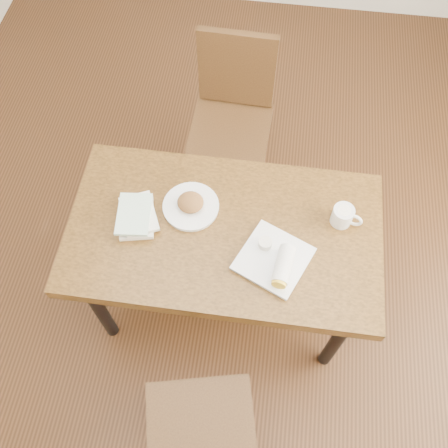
# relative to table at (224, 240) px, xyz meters

# --- Properties ---
(ground) EXTENTS (4.00, 5.00, 0.01)m
(ground) POSITION_rel_table_xyz_m (0.00, 0.00, -0.67)
(ground) COLOR #472814
(ground) RESTS_ON ground
(room_walls) EXTENTS (4.02, 5.02, 2.80)m
(room_walls) POSITION_rel_table_xyz_m (0.00, 0.00, 0.97)
(room_walls) COLOR beige
(room_walls) RESTS_ON ground
(table) EXTENTS (1.31, 0.73, 0.75)m
(table) POSITION_rel_table_xyz_m (0.00, 0.00, 0.00)
(table) COLOR brown
(table) RESTS_ON ground
(chair_far) EXTENTS (0.44, 0.44, 0.95)m
(chair_far) POSITION_rel_table_xyz_m (-0.07, 0.85, -0.12)
(chair_far) COLOR #4A3015
(chair_far) RESTS_ON ground
(plate_scone) EXTENTS (0.24, 0.24, 0.08)m
(plate_scone) POSITION_rel_table_xyz_m (-0.15, 0.09, 0.11)
(plate_scone) COLOR white
(plate_scone) RESTS_ON table
(coffee_mug) EXTENTS (0.13, 0.09, 0.09)m
(coffee_mug) POSITION_rel_table_xyz_m (0.48, 0.11, 0.13)
(coffee_mug) COLOR white
(coffee_mug) RESTS_ON table
(plate_burrito) EXTENTS (0.34, 0.34, 0.09)m
(plate_burrito) POSITION_rel_table_xyz_m (0.23, -0.12, 0.11)
(plate_burrito) COLOR white
(plate_burrito) RESTS_ON table
(book_stack) EXTENTS (0.20, 0.24, 0.05)m
(book_stack) POSITION_rel_table_xyz_m (-0.37, 0.00, 0.11)
(book_stack) COLOR white
(book_stack) RESTS_ON table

